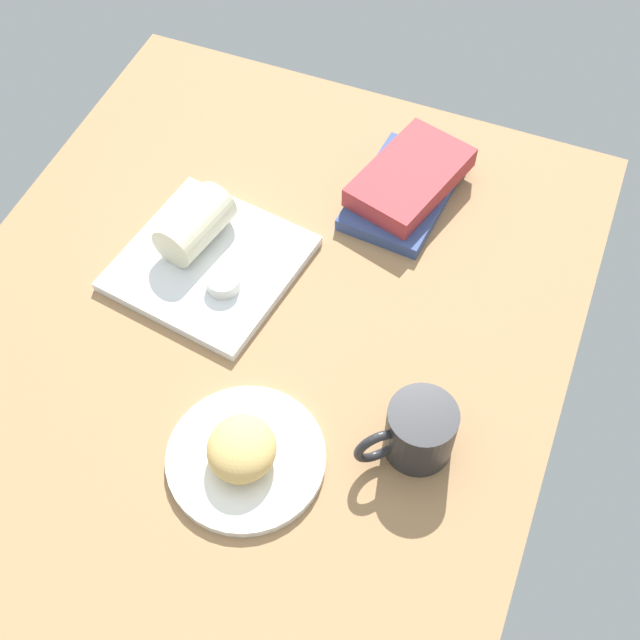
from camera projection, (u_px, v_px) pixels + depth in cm
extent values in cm
cube|color=#9E754C|center=(250.00, 339.00, 124.31)|extent=(110.00, 90.00, 4.00)
cylinder|color=white|center=(246.00, 458.00, 110.63)|extent=(20.96, 20.96, 1.40)
ellipsoid|color=#DAB264|center=(242.00, 449.00, 107.65)|extent=(11.62, 11.18, 5.45)
cube|color=white|center=(210.00, 263.00, 128.66)|extent=(28.50, 28.50, 1.60)
cylinder|color=silver|center=(223.00, 282.00, 124.28)|extent=(5.03, 5.03, 2.16)
cylinder|color=#CE5530|center=(223.00, 279.00, 123.64)|extent=(4.13, 4.13, 0.40)
cylinder|color=beige|center=(195.00, 225.00, 127.37)|extent=(13.15, 9.24, 6.98)
cube|color=#33477F|center=(403.00, 193.00, 136.28)|extent=(23.00, 15.51, 2.23)
cube|color=#A53338|center=(410.00, 177.00, 134.30)|extent=(22.86, 17.16, 3.60)
cylinder|color=#262628|center=(420.00, 431.00, 108.71)|extent=(9.11, 9.11, 8.92)
cylinder|color=#AD6C35|center=(423.00, 417.00, 105.52)|extent=(7.47, 7.47, 0.40)
torus|color=#262628|center=(377.00, 446.00, 107.46)|extent=(5.38, 5.59, 6.55)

